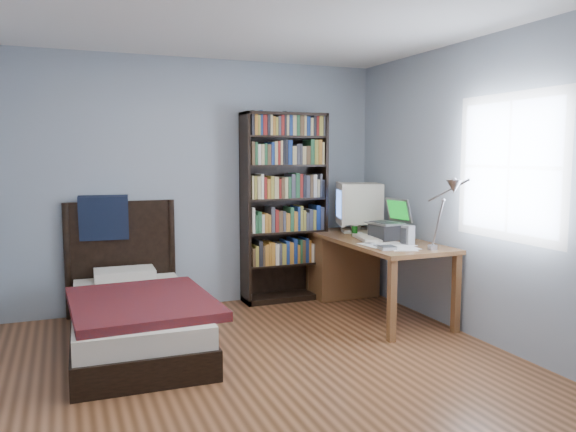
{
  "coord_description": "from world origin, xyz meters",
  "views": [
    {
      "loc": [
        -1.3,
        -3.52,
        1.55
      ],
      "look_at": [
        0.44,
        0.8,
        1.04
      ],
      "focal_mm": 35.0,
      "sensor_mm": 36.0,
      "label": 1
    }
  ],
  "objects_px": {
    "desk_lamp": "(451,194)",
    "bed": "(134,312)",
    "soda_can": "(355,231)",
    "bookshelf": "(284,207)",
    "crt_monitor": "(357,204)",
    "keyboard": "(367,238)",
    "desk": "(350,261)",
    "speaker": "(408,235)",
    "laptop": "(386,228)"
  },
  "relations": [
    {
      "from": "desk_lamp",
      "to": "bed",
      "type": "xyz_separation_m",
      "value": [
        -2.31,
        1.08,
        -0.98
      ]
    },
    {
      "from": "soda_can",
      "to": "bookshelf",
      "type": "relative_size",
      "value": 0.05
    },
    {
      "from": "crt_monitor",
      "to": "keyboard",
      "type": "relative_size",
      "value": 1.35
    },
    {
      "from": "desk",
      "to": "keyboard",
      "type": "bearing_deg",
      "value": -101.94
    },
    {
      "from": "keyboard",
      "to": "speaker",
      "type": "xyz_separation_m",
      "value": [
        0.18,
        -0.42,
        0.07
      ]
    },
    {
      "from": "desk",
      "to": "laptop",
      "type": "distance_m",
      "value": 0.72
    },
    {
      "from": "crt_monitor",
      "to": "laptop",
      "type": "height_order",
      "value": "crt_monitor"
    },
    {
      "from": "laptop",
      "to": "desk_lamp",
      "type": "height_order",
      "value": "desk_lamp"
    },
    {
      "from": "desk",
      "to": "bed",
      "type": "height_order",
      "value": "bed"
    },
    {
      "from": "desk",
      "to": "bed",
      "type": "xyz_separation_m",
      "value": [
        -2.31,
        -0.54,
        -0.16
      ]
    },
    {
      "from": "speaker",
      "to": "crt_monitor",
      "type": "bearing_deg",
      "value": 76.0
    },
    {
      "from": "desk_lamp",
      "to": "desk",
      "type": "bearing_deg",
      "value": 90.18
    },
    {
      "from": "laptop",
      "to": "keyboard",
      "type": "height_order",
      "value": "laptop"
    },
    {
      "from": "crt_monitor",
      "to": "bookshelf",
      "type": "height_order",
      "value": "bookshelf"
    },
    {
      "from": "keyboard",
      "to": "bookshelf",
      "type": "bearing_deg",
      "value": 136.32
    },
    {
      "from": "desk",
      "to": "laptop",
      "type": "relative_size",
      "value": 4.45
    },
    {
      "from": "desk_lamp",
      "to": "soda_can",
      "type": "height_order",
      "value": "desk_lamp"
    },
    {
      "from": "desk",
      "to": "keyboard",
      "type": "height_order",
      "value": "keyboard"
    },
    {
      "from": "speaker",
      "to": "bed",
      "type": "distance_m",
      "value": 2.48
    },
    {
      "from": "keyboard",
      "to": "speaker",
      "type": "bearing_deg",
      "value": -54.02
    },
    {
      "from": "laptop",
      "to": "soda_can",
      "type": "relative_size",
      "value": 3.69
    },
    {
      "from": "desk_lamp",
      "to": "soda_can",
      "type": "xyz_separation_m",
      "value": [
        -0.12,
        1.32,
        -0.46
      ]
    },
    {
      "from": "bookshelf",
      "to": "soda_can",
      "type": "bearing_deg",
      "value": -46.01
    },
    {
      "from": "desk_lamp",
      "to": "keyboard",
      "type": "distance_m",
      "value": 1.2
    },
    {
      "from": "keyboard",
      "to": "speaker",
      "type": "relative_size",
      "value": 2.39
    },
    {
      "from": "desk_lamp",
      "to": "keyboard",
      "type": "bearing_deg",
      "value": 96.2
    },
    {
      "from": "desk",
      "to": "soda_can",
      "type": "xyz_separation_m",
      "value": [
        -0.12,
        -0.29,
        0.36
      ]
    },
    {
      "from": "desk",
      "to": "bed",
      "type": "relative_size",
      "value": 0.85
    },
    {
      "from": "desk",
      "to": "bed",
      "type": "distance_m",
      "value": 2.37
    },
    {
      "from": "bed",
      "to": "soda_can",
      "type": "bearing_deg",
      "value": 6.39
    },
    {
      "from": "bed",
      "to": "speaker",
      "type": "bearing_deg",
      "value": -9.78
    },
    {
      "from": "soda_can",
      "to": "laptop",
      "type": "bearing_deg",
      "value": -55.49
    },
    {
      "from": "desk",
      "to": "speaker",
      "type": "distance_m",
      "value": 1.03
    },
    {
      "from": "laptop",
      "to": "bookshelf",
      "type": "distance_m",
      "value": 1.12
    },
    {
      "from": "keyboard",
      "to": "crt_monitor",
      "type": "bearing_deg",
      "value": 83.23
    },
    {
      "from": "desk_lamp",
      "to": "bed",
      "type": "distance_m",
      "value": 2.73
    },
    {
      "from": "desk_lamp",
      "to": "soda_can",
      "type": "distance_m",
      "value": 1.4
    },
    {
      "from": "desk",
      "to": "desk_lamp",
      "type": "relative_size",
      "value": 2.78
    },
    {
      "from": "laptop",
      "to": "bookshelf",
      "type": "xyz_separation_m",
      "value": [
        -0.73,
        0.84,
        0.15
      ]
    },
    {
      "from": "soda_can",
      "to": "desk",
      "type": "bearing_deg",
      "value": 68.43
    },
    {
      "from": "desk",
      "to": "bookshelf",
      "type": "xyz_separation_m",
      "value": [
        -0.65,
        0.26,
        0.57
      ]
    },
    {
      "from": "crt_monitor",
      "to": "bookshelf",
      "type": "bearing_deg",
      "value": 158.32
    },
    {
      "from": "soda_can",
      "to": "crt_monitor",
      "type": "bearing_deg",
      "value": 56.74
    },
    {
      "from": "crt_monitor",
      "to": "speaker",
      "type": "height_order",
      "value": "crt_monitor"
    },
    {
      "from": "desk_lamp",
      "to": "soda_can",
      "type": "relative_size",
      "value": 5.93
    },
    {
      "from": "desk_lamp",
      "to": "bookshelf",
      "type": "xyz_separation_m",
      "value": [
        -0.66,
        1.88,
        -0.25
      ]
    },
    {
      "from": "crt_monitor",
      "to": "bed",
      "type": "xyz_separation_m",
      "value": [
        -2.37,
        -0.52,
        -0.77
      ]
    },
    {
      "from": "bed",
      "to": "desk",
      "type": "bearing_deg",
      "value": 13.15
    },
    {
      "from": "bed",
      "to": "bookshelf",
      "type": "bearing_deg",
      "value": 25.84
    },
    {
      "from": "desk_lamp",
      "to": "bookshelf",
      "type": "distance_m",
      "value": 2.01
    }
  ]
}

